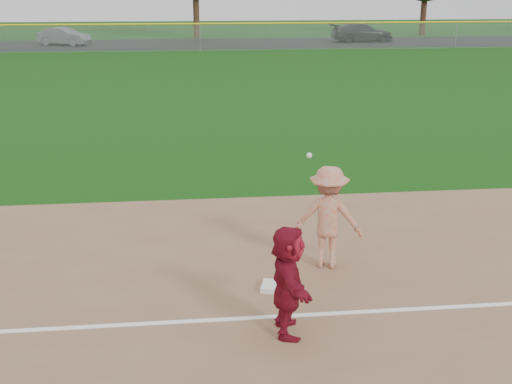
{
  "coord_description": "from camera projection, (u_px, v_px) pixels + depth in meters",
  "views": [
    {
      "loc": [
        -1.21,
        -9.5,
        4.92
      ],
      "look_at": [
        0.0,
        1.5,
        1.3
      ],
      "focal_mm": 45.0,
      "sensor_mm": 36.0,
      "label": 1
    }
  ],
  "objects": [
    {
      "name": "parking_asphalt",
      "position": [
        198.0,
        44.0,
        54.08
      ],
      "size": [
        120.0,
        10.0,
        0.01
      ],
      "primitive_type": "cube",
      "color": "black",
      "rests_on": "ground"
    },
    {
      "name": "first_base_play",
      "position": [
        328.0,
        217.0,
        11.38
      ],
      "size": [
        1.36,
        1.02,
        2.24
      ],
      "color": "#A3A4A6",
      "rests_on": "infield_dirt"
    },
    {
      "name": "ground",
      "position": [
        266.0,
        294.0,
        10.63
      ],
      "size": [
        160.0,
        160.0,
        0.0
      ],
      "primitive_type": "plane",
      "color": "#11430C",
      "rests_on": "ground"
    },
    {
      "name": "car_mid",
      "position": [
        64.0,
        36.0,
        52.5
      ],
      "size": [
        4.55,
        3.05,
        1.42
      ],
      "primitive_type": "imported",
      "rotation": [
        0.0,
        0.0,
        1.17
      ],
      "color": "slate",
      "rests_on": "parking_asphalt"
    },
    {
      "name": "outfield_fence",
      "position": [
        200.0,
        24.0,
        47.81
      ],
      "size": [
        110.0,
        0.12,
        110.0
      ],
      "color": "#999EA0",
      "rests_on": "ground"
    },
    {
      "name": "base_runner",
      "position": [
        288.0,
        281.0,
        9.18
      ],
      "size": [
        0.55,
        1.57,
        1.67
      ],
      "primitive_type": "imported",
      "rotation": [
        0.0,
        0.0,
        1.54
      ],
      "color": "maroon",
      "rests_on": "infield_dirt"
    },
    {
      "name": "car_right",
      "position": [
        362.0,
        33.0,
        55.48
      ],
      "size": [
        5.48,
        2.49,
        1.56
      ],
      "primitive_type": "imported",
      "rotation": [
        0.0,
        0.0,
        1.63
      ],
      "color": "black",
      "rests_on": "parking_asphalt"
    },
    {
      "name": "first_base",
      "position": [
        274.0,
        287.0,
        10.75
      ],
      "size": [
        0.5,
        0.5,
        0.09
      ],
      "primitive_type": "cube",
      "rotation": [
        0.0,
        0.0,
        -0.29
      ],
      "color": "white",
      "rests_on": "infield_dirt"
    },
    {
      "name": "foul_line",
      "position": [
        272.0,
        317.0,
        9.86
      ],
      "size": [
        60.0,
        0.1,
        0.01
      ],
      "primitive_type": "cube",
      "color": "white",
      "rests_on": "infield_dirt"
    }
  ]
}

